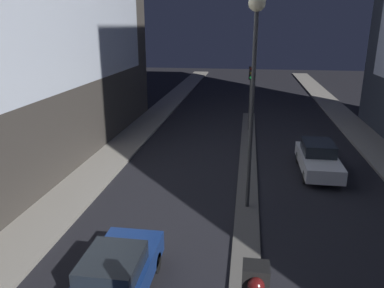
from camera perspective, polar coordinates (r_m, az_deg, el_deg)
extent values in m
cube|color=#56544F|center=(18.51, 8.45, -5.73)|extent=(0.96, 29.73, 0.10)
sphere|color=#4C0F0F|center=(4.65, 9.72, -20.54)|extent=(0.20, 0.20, 0.20)
cylinder|color=#383838|center=(27.02, 8.78, 5.87)|extent=(0.12, 0.12, 3.63)
cube|color=black|center=(26.66, 9.01, 10.64)|extent=(0.32, 0.28, 0.90)
sphere|color=#4C0F0F|center=(26.45, 9.04, 11.24)|extent=(0.20, 0.20, 0.20)
sphere|color=#4C380A|center=(26.48, 9.01, 10.59)|extent=(0.20, 0.20, 0.20)
sphere|color=#1EEA4C|center=(26.52, 8.97, 9.95)|extent=(0.20, 0.20, 0.20)
cylinder|color=#383838|center=(14.72, 9.06, 4.36)|extent=(0.16, 0.16, 7.81)
sphere|color=#F9EAB2|center=(14.36, 9.89, 20.46)|extent=(0.63, 0.63, 0.63)
cube|color=navy|center=(11.25, -11.34, -19.19)|extent=(1.78, 4.01, 0.67)
cube|color=black|center=(10.68, -12.10, -17.55)|extent=(1.52, 1.80, 0.52)
cylinder|color=black|center=(12.63, -12.79, -16.61)|extent=(0.22, 0.64, 0.64)
cylinder|color=black|center=(12.20, -5.58, -17.55)|extent=(0.22, 0.64, 0.64)
cube|color=silver|center=(20.32, 18.66, -2.51)|extent=(1.80, 4.58, 0.68)
cube|color=black|center=(20.44, 18.68, -0.51)|extent=(1.53, 2.06, 0.59)
cube|color=red|center=(22.35, 16.14, -0.37)|extent=(0.14, 0.04, 0.10)
cube|color=red|center=(22.56, 19.30, -0.51)|extent=(0.14, 0.04, 0.10)
cylinder|color=black|center=(21.63, 15.91, -1.99)|extent=(0.22, 0.64, 0.64)
cylinder|color=black|center=(21.90, 20.00, -2.15)|extent=(0.22, 0.64, 0.64)
cylinder|color=black|center=(19.00, 16.91, -4.84)|extent=(0.22, 0.64, 0.64)
cylinder|color=black|center=(19.31, 21.55, -4.97)|extent=(0.22, 0.64, 0.64)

